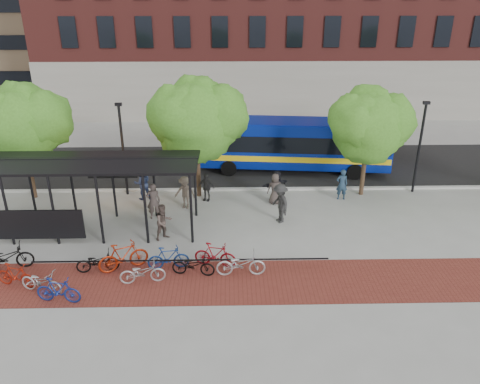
{
  "coord_description": "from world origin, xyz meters",
  "views": [
    {
      "loc": [
        -1.27,
        -20.34,
        10.58
      ],
      "look_at": [
        -0.81,
        0.1,
        1.6
      ],
      "focal_mm": 35.0,
      "sensor_mm": 36.0,
      "label": 1
    }
  ],
  "objects_px": {
    "bike_7": "(168,258)",
    "pedestrian_3": "(185,192)",
    "pedestrian_6": "(275,189)",
    "bike_4": "(98,262)",
    "bike_2": "(41,282)",
    "pedestrian_5": "(276,186)",
    "bike_3": "(58,290)",
    "bus": "(292,142)",
    "pedestrian_9": "(280,203)",
    "bike_10": "(241,264)",
    "pedestrian_7": "(342,184)",
    "tree_a": "(23,122)",
    "tree_c": "(370,123)",
    "pedestrian_2": "(142,183)",
    "bike_0": "(6,258)",
    "pedestrian_4": "(206,187)",
    "bike_1": "(15,275)",
    "bike_5": "(123,256)",
    "lamp_post_right": "(420,145)",
    "bike_9": "(215,255)",
    "bike_6": "(142,272)",
    "lamp_post_left": "(123,147)",
    "tree_b": "(198,116)",
    "pedestrian_8": "(164,222)",
    "pedestrian_1": "(153,201)",
    "bike_8": "(193,265)"
  },
  "relations": [
    {
      "from": "bike_7",
      "to": "bike_9",
      "type": "bearing_deg",
      "value": -92.79
    },
    {
      "from": "bus",
      "to": "pedestrian_3",
      "type": "distance_m",
      "value": 8.22
    },
    {
      "from": "bike_7",
      "to": "pedestrian_1",
      "type": "relative_size",
      "value": 0.9
    },
    {
      "from": "tree_c",
      "to": "pedestrian_2",
      "type": "distance_m",
      "value": 12.49
    },
    {
      "from": "lamp_post_right",
      "to": "bus",
      "type": "height_order",
      "value": "lamp_post_right"
    },
    {
      "from": "bike_7",
      "to": "pedestrian_3",
      "type": "bearing_deg",
      "value": -9.54
    },
    {
      "from": "pedestrian_2",
      "to": "pedestrian_5",
      "type": "relative_size",
      "value": 1.1
    },
    {
      "from": "bike_10",
      "to": "pedestrian_3",
      "type": "xyz_separation_m",
      "value": [
        -2.73,
        6.29,
        0.36
      ]
    },
    {
      "from": "bike_4",
      "to": "pedestrian_4",
      "type": "xyz_separation_m",
      "value": [
        4.08,
        6.82,
        0.32
      ]
    },
    {
      "from": "bike_0",
      "to": "pedestrian_7",
      "type": "bearing_deg",
      "value": -81.69
    },
    {
      "from": "bike_1",
      "to": "bike_9",
      "type": "xyz_separation_m",
      "value": [
        7.59,
        1.26,
        0.03
      ]
    },
    {
      "from": "bike_4",
      "to": "bike_5",
      "type": "height_order",
      "value": "bike_5"
    },
    {
      "from": "tree_b",
      "to": "bike_0",
      "type": "distance_m",
      "value": 11.12
    },
    {
      "from": "bike_10",
      "to": "lamp_post_right",
      "type": "bearing_deg",
      "value": -51.38
    },
    {
      "from": "pedestrian_3",
      "to": "pedestrian_2",
      "type": "bearing_deg",
      "value": 167.56
    },
    {
      "from": "bike_10",
      "to": "pedestrian_5",
      "type": "distance_m",
      "value": 7.43
    },
    {
      "from": "pedestrian_7",
      "to": "tree_a",
      "type": "bearing_deg",
      "value": -3.41
    },
    {
      "from": "bike_2",
      "to": "bike_9",
      "type": "height_order",
      "value": "bike_9"
    },
    {
      "from": "bike_4",
      "to": "bike_5",
      "type": "relative_size",
      "value": 0.83
    },
    {
      "from": "bike_2",
      "to": "bike_3",
      "type": "distance_m",
      "value": 1.06
    },
    {
      "from": "bike_6",
      "to": "pedestrian_6",
      "type": "distance_m",
      "value": 9.22
    },
    {
      "from": "pedestrian_8",
      "to": "bike_3",
      "type": "bearing_deg",
      "value": -162.75
    },
    {
      "from": "tree_a",
      "to": "bike_5",
      "type": "bearing_deg",
      "value": -49.51
    },
    {
      "from": "pedestrian_5",
      "to": "bike_6",
      "type": "bearing_deg",
      "value": 23.63
    },
    {
      "from": "bike_0",
      "to": "bike_5",
      "type": "distance_m",
      "value": 4.75
    },
    {
      "from": "tree_a",
      "to": "bike_1",
      "type": "relative_size",
      "value": 3.73
    },
    {
      "from": "bike_7",
      "to": "pedestrian_6",
      "type": "relative_size",
      "value": 1.01
    },
    {
      "from": "bike_0",
      "to": "bike_4",
      "type": "height_order",
      "value": "bike_0"
    },
    {
      "from": "bus",
      "to": "lamp_post_left",
      "type": "bearing_deg",
      "value": -153.73
    },
    {
      "from": "pedestrian_7",
      "to": "pedestrian_9",
      "type": "distance_m",
      "value": 4.43
    },
    {
      "from": "tree_a",
      "to": "bike_10",
      "type": "xyz_separation_m",
      "value": [
        11.03,
        -7.88,
        -3.72
      ]
    },
    {
      "from": "pedestrian_6",
      "to": "bike_4",
      "type": "bearing_deg",
      "value": 36.93
    },
    {
      "from": "pedestrian_3",
      "to": "pedestrian_7",
      "type": "bearing_deg",
      "value": 20.07
    },
    {
      "from": "bike_0",
      "to": "bike_7",
      "type": "height_order",
      "value": "bike_0"
    },
    {
      "from": "tree_b",
      "to": "lamp_post_right",
      "type": "distance_m",
      "value": 12.03
    },
    {
      "from": "bike_9",
      "to": "pedestrian_4",
      "type": "xyz_separation_m",
      "value": [
        -0.64,
        6.53,
        0.24
      ]
    },
    {
      "from": "bike_3",
      "to": "pedestrian_1",
      "type": "bearing_deg",
      "value": -11.99
    },
    {
      "from": "bike_2",
      "to": "pedestrian_5",
      "type": "height_order",
      "value": "pedestrian_5"
    },
    {
      "from": "lamp_post_right",
      "to": "pedestrian_4",
      "type": "relative_size",
      "value": 3.33
    },
    {
      "from": "bike_3",
      "to": "bike_9",
      "type": "xyz_separation_m",
      "value": [
        5.63,
        2.29,
        0.02
      ]
    },
    {
      "from": "bike_9",
      "to": "pedestrian_6",
      "type": "distance_m",
      "value": 6.76
    },
    {
      "from": "bike_1",
      "to": "tree_a",
      "type": "bearing_deg",
      "value": 30.75
    },
    {
      "from": "bike_0",
      "to": "bike_1",
      "type": "xyz_separation_m",
      "value": [
        0.87,
        -1.2,
        -0.05
      ]
    },
    {
      "from": "bus",
      "to": "pedestrian_9",
      "type": "height_order",
      "value": "bus"
    },
    {
      "from": "bike_6",
      "to": "tree_b",
      "type": "bearing_deg",
      "value": -20.0
    },
    {
      "from": "tree_c",
      "to": "bike_8",
      "type": "height_order",
      "value": "tree_c"
    },
    {
      "from": "pedestrian_8",
      "to": "pedestrian_6",
      "type": "bearing_deg",
      "value": -3.06
    },
    {
      "from": "bus",
      "to": "pedestrian_8",
      "type": "relative_size",
      "value": 7.04
    },
    {
      "from": "bike_2",
      "to": "pedestrian_9",
      "type": "bearing_deg",
      "value": -42.59
    },
    {
      "from": "bike_1",
      "to": "bike_7",
      "type": "bearing_deg",
      "value": -64.09
    }
  ]
}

